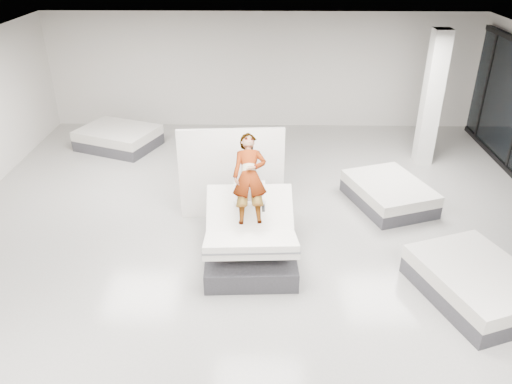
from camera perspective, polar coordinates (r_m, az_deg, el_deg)
room at (r=7.79m, az=0.32°, el=0.79°), size 14.00×14.04×3.20m
hero_bed at (r=8.65m, az=-0.66°, el=-5.47°), size 1.61×2.08×1.22m
person at (r=8.50m, az=-0.73°, el=0.36°), size 0.65×1.43×1.41m
remote at (r=8.28m, az=0.84°, el=-1.85°), size 0.06×0.14×0.08m
divider_panel at (r=9.70m, az=-2.81°, el=2.09°), size 2.04×0.24×1.85m
flat_bed_right_far at (r=10.78m, az=14.92°, el=-0.16°), size 1.86×2.13×0.49m
flat_bed_right_near at (r=8.60m, az=23.88°, el=-9.53°), size 2.02×2.31×0.53m
flat_bed_left_far at (r=13.69m, az=-15.44°, el=5.98°), size 2.29×2.02×0.52m
column at (r=12.59m, az=19.44°, el=9.99°), size 0.40×0.40×3.20m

